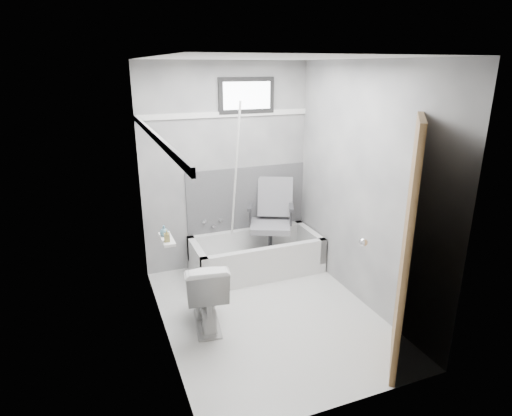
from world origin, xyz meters
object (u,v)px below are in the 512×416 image
soap_bottle_a (167,236)px  office_chair (270,220)px  toilet (205,292)px  soap_bottle_b (164,231)px  door (461,258)px  bathtub (256,254)px

soap_bottle_a → office_chair: bearing=34.7°
toilet → soap_bottle_b: (-0.32, 0.11, 0.62)m
soap_bottle_b → door: bearing=-37.1°
bathtub → soap_bottle_a: size_ratio=13.88×
bathtub → soap_bottle_b: soap_bottle_b is taller
soap_bottle_a → soap_bottle_b: 0.14m
soap_bottle_b → office_chair: bearing=30.5°
door → bathtub: bearing=108.7°
toilet → soap_bottle_a: size_ratio=6.42×
toilet → door: 2.19m
toilet → office_chair: bearing=-130.4°
office_chair → soap_bottle_a: office_chair is taller
bathtub → door: door is taller
office_chair → soap_bottle_a: 1.71m
bathtub → soap_bottle_b: bearing=-147.1°
soap_bottle_a → soap_bottle_b: bearing=90.0°
bathtub → soap_bottle_a: 1.66m
bathtub → toilet: toilet is taller
office_chair → bathtub: bearing=-141.4°
toilet → soap_bottle_b: 0.71m
door → soap_bottle_a: bearing=145.7°
soap_bottle_a → soap_bottle_b: soap_bottle_a is taller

